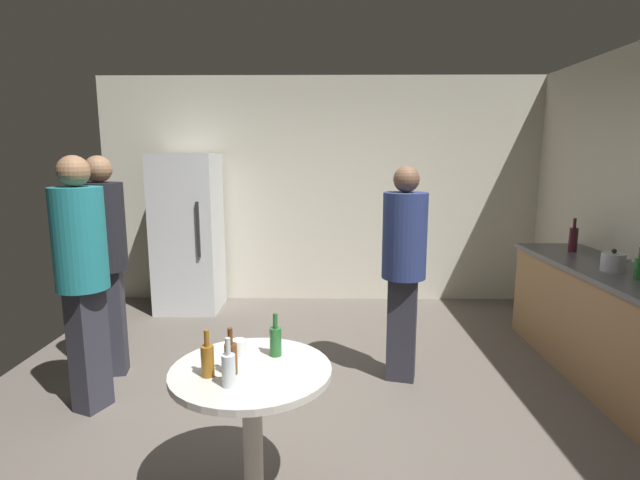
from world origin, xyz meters
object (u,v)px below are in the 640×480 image
(beer_bottle_amber, at_px, (208,359))
(person_in_teal_shirt, at_px, (82,265))
(person_in_navy_shirt, at_px, (404,258))
(refrigerator, at_px, (188,233))
(beer_bottle_clear, at_px, (229,369))
(beer_bottle_brown, at_px, (231,357))
(kettle, at_px, (613,262))
(plastic_cup_white, at_px, (239,350))
(foreground_table, at_px, (252,388))
(beer_bottle_green, at_px, (276,340))
(person_in_black_shirt, at_px, (104,249))
(beer_bottle_on_counter, at_px, (639,268))
(wine_bottle_on_counter, at_px, (573,239))

(beer_bottle_amber, height_order, person_in_teal_shirt, person_in_teal_shirt)
(person_in_navy_shirt, bearing_deg, refrigerator, -114.83)
(refrigerator, height_order, beer_bottle_clear, refrigerator)
(beer_bottle_brown, distance_m, person_in_navy_shirt, 1.82)
(kettle, distance_m, plastic_cup_white, 2.94)
(foreground_table, xyz_separation_m, beer_bottle_clear, (-0.07, -0.19, 0.19))
(beer_bottle_green, bearing_deg, person_in_teal_shirt, 151.11)
(beer_bottle_clear, relative_size, person_in_black_shirt, 0.13)
(beer_bottle_clear, bearing_deg, beer_bottle_green, 62.55)
(beer_bottle_on_counter, relative_size, beer_bottle_clear, 1.00)
(foreground_table, bearing_deg, beer_bottle_brown, -142.31)
(plastic_cup_white, bearing_deg, person_in_black_shirt, 133.31)
(beer_bottle_amber, bearing_deg, plastic_cup_white, 57.21)
(beer_bottle_clear, height_order, person_in_teal_shirt, person_in_teal_shirt)
(person_in_teal_shirt, distance_m, person_in_navy_shirt, 2.31)
(foreground_table, height_order, person_in_navy_shirt, person_in_navy_shirt)
(person_in_teal_shirt, height_order, person_in_black_shirt, same)
(wine_bottle_on_counter, xyz_separation_m, foreground_table, (-2.64, -2.14, -0.39))
(beer_bottle_on_counter, xyz_separation_m, beer_bottle_amber, (-2.79, -1.23, -0.17))
(beer_bottle_amber, relative_size, person_in_black_shirt, 0.13)
(foreground_table, relative_size, person_in_black_shirt, 0.45)
(refrigerator, height_order, beer_bottle_brown, refrigerator)
(beer_bottle_green, relative_size, beer_bottle_clear, 1.00)
(foreground_table, xyz_separation_m, plastic_cup_white, (-0.08, 0.09, 0.16))
(beer_bottle_amber, height_order, beer_bottle_green, same)
(beer_bottle_on_counter, height_order, beer_bottle_green, beer_bottle_on_counter)
(beer_bottle_brown, bearing_deg, beer_bottle_amber, -166.71)
(beer_bottle_clear, xyz_separation_m, person_in_black_shirt, (-1.31, 1.66, 0.22))
(foreground_table, relative_size, plastic_cup_white, 7.27)
(beer_bottle_amber, distance_m, plastic_cup_white, 0.21)
(person_in_teal_shirt, bearing_deg, kettle, 28.65)
(beer_bottle_amber, bearing_deg, beer_bottle_green, 39.31)
(refrigerator, relative_size, wine_bottle_on_counter, 5.81)
(plastic_cup_white, bearing_deg, wine_bottle_on_counter, 37.08)
(person_in_teal_shirt, bearing_deg, beer_bottle_on_counter, 25.22)
(wine_bottle_on_counter, relative_size, beer_bottle_clear, 1.35)
(refrigerator, distance_m, beer_bottle_brown, 3.45)
(plastic_cup_white, height_order, person_in_teal_shirt, person_in_teal_shirt)
(kettle, bearing_deg, wine_bottle_on_counter, 83.75)
(beer_bottle_brown, xyz_separation_m, person_in_teal_shirt, (-1.20, 0.99, 0.22))
(person_in_black_shirt, bearing_deg, beer_bottle_brown, 28.42)
(beer_bottle_on_counter, bearing_deg, wine_bottle_on_counter, 87.72)
(beer_bottle_brown, relative_size, person_in_navy_shirt, 0.14)
(kettle, bearing_deg, beer_bottle_amber, -152.05)
(person_in_teal_shirt, relative_size, person_in_navy_shirt, 1.05)
(refrigerator, distance_m, person_in_black_shirt, 1.73)
(beer_bottle_green, relative_size, person_in_teal_shirt, 0.13)
(beer_bottle_green, bearing_deg, beer_bottle_clear, -117.45)
(kettle, bearing_deg, foreground_table, -151.86)
(refrigerator, xyz_separation_m, foreground_table, (1.22, -3.19, -0.27))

